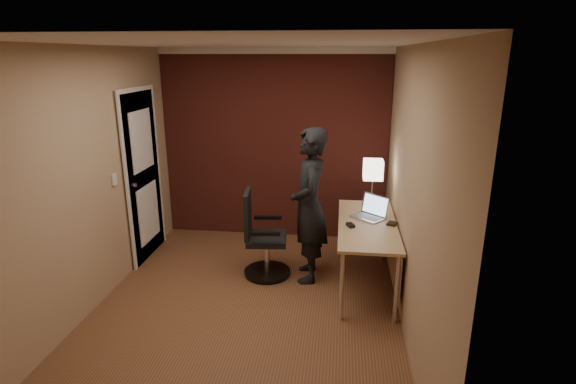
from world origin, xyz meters
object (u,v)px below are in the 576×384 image
object	(u,v)px
person	(309,206)
desk	(374,234)
wallet	(392,224)
mouse	(350,225)
office_chair	(261,240)
desk_lamp	(373,170)
laptop	(371,211)

from	to	relation	value
person	desk	bearing A→B (deg)	73.84
desk	person	bearing A→B (deg)	169.58
wallet	mouse	bearing A→B (deg)	-165.79
office_chair	wallet	bearing A→B (deg)	-5.87
office_chair	person	world-z (taller)	person
desk_lamp	laptop	distance (m)	0.55
laptop	mouse	xyz separation A→B (m)	(-0.22, -0.32, -0.05)
desk	person	distance (m)	0.75
laptop	person	xyz separation A→B (m)	(-0.67, -0.06, 0.05)
person	mouse	bearing A→B (deg)	53.90
wallet	person	size ratio (longest dim) A/B	0.06
mouse	wallet	size ratio (longest dim) A/B	0.91
wallet	desk	bearing A→B (deg)	172.64
desk_lamp	desk	bearing A→B (deg)	-89.86
desk_lamp	laptop	size ratio (longest dim) A/B	1.28
office_chair	desk_lamp	bearing A→B (deg)	21.58
desk	mouse	size ratio (longest dim) A/B	15.00
desk	person	xyz separation A→B (m)	(-0.69, 0.13, 0.25)
desk_lamp	wallet	xyz separation A→B (m)	(0.18, -0.63, -0.41)
desk_lamp	mouse	bearing A→B (deg)	-108.75
desk	wallet	distance (m)	0.23
desk_lamp	mouse	world-z (taller)	desk_lamp
office_chair	laptop	bearing A→B (deg)	3.14
laptop	office_chair	distance (m)	1.25
person	wallet	bearing A→B (deg)	74.46
desk	wallet	world-z (taller)	wallet
laptop	office_chair	size ratio (longest dim) A/B	0.43
desk	laptop	distance (m)	0.27
laptop	person	bearing A→B (deg)	-174.90
desk	laptop	size ratio (longest dim) A/B	3.58
desk_lamp	office_chair	world-z (taller)	desk_lamp
office_chair	desk	bearing A→B (deg)	-5.65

